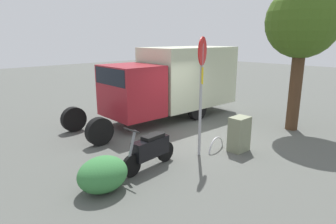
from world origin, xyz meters
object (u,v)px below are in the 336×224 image
at_px(motorcycle, 150,149).
at_px(utility_cabinet, 239,134).
at_px(box_truck_near, 172,80).
at_px(stop_sign, 201,78).
at_px(bike_rack_hoop, 216,150).
at_px(street_tree, 302,24).

height_order(motorcycle, utility_cabinet, motorcycle).
bearing_deg(box_truck_near, stop_sign, 58.42).
height_order(utility_cabinet, bike_rack_hoop, utility_cabinet).
distance_m(motorcycle, utility_cabinet, 2.86).
height_order(box_truck_near, bike_rack_hoop, box_truck_near).
relative_size(stop_sign, street_tree, 0.66).
bearing_deg(box_truck_near, motorcycle, 41.21).
bearing_deg(motorcycle, bike_rack_hoop, 164.34).
bearing_deg(box_truck_near, utility_cabinet, 75.35).
xyz_separation_m(motorcycle, stop_sign, (-1.59, 0.35, 1.72)).
xyz_separation_m(box_truck_near, utility_cabinet, (1.35, 4.08, -1.09)).
height_order(box_truck_near, stop_sign, stop_sign).
xyz_separation_m(motorcycle, bike_rack_hoop, (-2.23, 0.49, -0.52)).
bearing_deg(box_truck_near, bike_rack_hoop, 67.00).
relative_size(motorcycle, stop_sign, 0.54).
distance_m(motorcycle, street_tree, 6.90).
distance_m(stop_sign, bike_rack_hoop, 2.33).
height_order(motorcycle, bike_rack_hoop, motorcycle).
bearing_deg(motorcycle, utility_cabinet, 156.61).
distance_m(motorcycle, bike_rack_hoop, 2.34).
distance_m(box_truck_near, street_tree, 5.20).
xyz_separation_m(box_truck_near, stop_sign, (2.44, 3.46, 0.62)).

